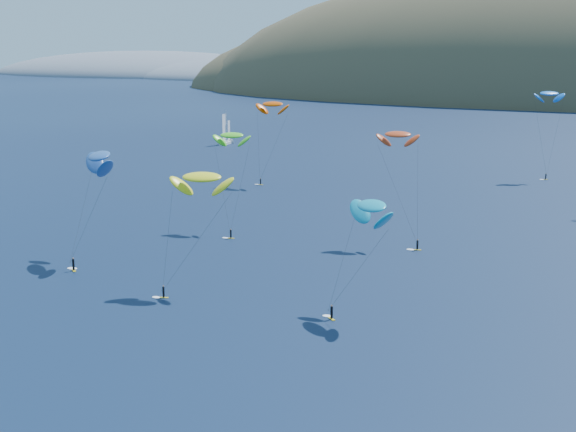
# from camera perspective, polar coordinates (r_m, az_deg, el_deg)

# --- Properties ---
(headland) EXTENTS (460.00, 250.00, 60.00)m
(headland) POSITION_cam_1_polar(r_m,az_deg,el_deg) (929.36, -8.54, 9.70)
(headland) COLOR slate
(headland) RESTS_ON ground
(sailboat) EXTENTS (10.34, 8.86, 12.56)m
(sailboat) POSITION_cam_1_polar(r_m,az_deg,el_deg) (293.91, -4.44, 5.30)
(sailboat) COLOR silver
(sailboat) RESTS_ON ground
(kitesurfer_1) EXTENTS (8.88, 6.62, 23.23)m
(kitesurfer_1) POSITION_cam_1_polar(r_m,az_deg,el_deg) (210.32, -1.11, 7.96)
(kitesurfer_1) COLOR gold
(kitesurfer_1) RESTS_ON ground
(kitesurfer_2) EXTENTS (9.95, 11.52, 19.42)m
(kitesurfer_2) POSITION_cam_1_polar(r_m,az_deg,el_deg) (120.30, -6.15, 2.76)
(kitesurfer_2) COLOR gold
(kitesurfer_2) RESTS_ON ground
(kitesurfer_3) EXTENTS (9.09, 12.19, 20.53)m
(kitesurfer_3) POSITION_cam_1_polar(r_m,az_deg,el_deg) (159.96, -4.02, 5.73)
(kitesurfer_3) COLOR gold
(kitesurfer_3) RESTS_ON ground
(kitesurfer_4) EXTENTS (8.76, 7.05, 25.25)m
(kitesurfer_4) POSITION_cam_1_polar(r_m,az_deg,el_deg) (228.86, 18.09, 8.28)
(kitesurfer_4) COLOR gold
(kitesurfer_4) RESTS_ON ground
(kitesurfer_5) EXTENTS (9.76, 10.98, 17.50)m
(kitesurfer_5) POSITION_cam_1_polar(r_m,az_deg,el_deg) (109.13, 5.97, 0.72)
(kitesurfer_5) COLOR gold
(kitesurfer_5) RESTS_ON ground
(kitesurfer_9) EXTENTS (10.61, 8.68, 22.07)m
(kitesurfer_9) POSITION_cam_1_polar(r_m,az_deg,el_deg) (149.20, 7.83, 5.75)
(kitesurfer_9) COLOR gold
(kitesurfer_9) RESTS_ON ground
(kitesurfer_10) EXTENTS (11.54, 16.07, 20.61)m
(kitesurfer_10) POSITION_cam_1_polar(r_m,az_deg,el_deg) (140.64, -13.28, 4.16)
(kitesurfer_10) COLOR gold
(kitesurfer_10) RESTS_ON ground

